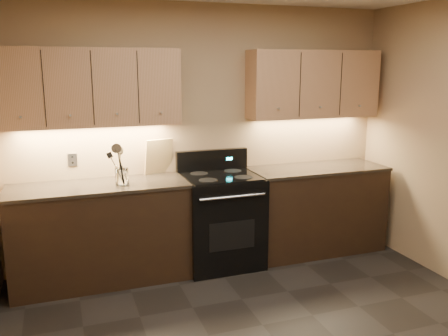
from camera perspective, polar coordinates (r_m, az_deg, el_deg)
The scene contains 13 objects.
wall_back at distance 4.89m, azimuth -2.51°, elevation 4.07°, with size 4.00×0.04×2.60m, color #9D875C.
counter_left at distance 4.61m, azimuth -14.60°, elevation -7.56°, with size 1.62×0.62×0.93m.
counter_right at distance 5.28m, azimuth 10.95°, elevation -4.83°, with size 1.46×0.62×0.93m.
stove at distance 4.81m, azimuth -0.39°, elevation -6.12°, with size 0.76×0.68×1.14m.
upper_cab_left at distance 4.50m, azimuth -15.70°, elevation 9.31°, with size 1.60×0.30×0.70m, color tan.
upper_cab_right at distance 5.18m, azimuth 10.71°, elevation 9.89°, with size 1.44×0.30×0.70m, color tan.
outlet_plate at distance 4.71m, azimuth -17.77°, elevation 0.95°, with size 0.09×0.01×0.12m, color #B2B5BA.
utensil_crock at distance 4.42m, azimuth -12.18°, elevation -1.05°, with size 0.13×0.13×0.15m.
cutting_board at distance 4.77m, azimuth -7.87°, elevation 1.39°, with size 0.28×0.02×0.36m, color #DEB277.
wooden_spoon at distance 4.38m, azimuth -12.70°, elevation 0.30°, with size 0.06×0.06×0.33m, color #DEB277, non-canonical shape.
black_turner at distance 4.38m, azimuth -12.09°, elevation 0.52°, with size 0.08×0.08×0.36m, color black, non-canonical shape.
steel_spatula at distance 4.40m, azimuth -12.04°, elevation 0.39°, with size 0.08×0.08×0.33m, color silver, non-canonical shape.
steel_skimmer at distance 4.38m, azimuth -11.70°, elevation 0.54°, with size 0.09×0.09×0.36m, color silver, non-canonical shape.
Camera 1 is at (-1.41, -2.63, 2.00)m, focal length 38.00 mm.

